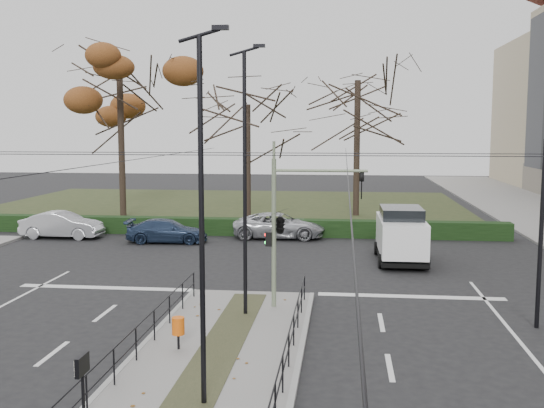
{
  "coord_description": "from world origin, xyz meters",
  "views": [
    {
      "loc": [
        3.41,
        -18.52,
        6.3
      ],
      "look_at": [
        0.46,
        7.62,
        3.2
      ],
      "focal_mm": 42.0,
      "sensor_mm": 36.0,
      "label": 1
    }
  ],
  "objects": [
    {
      "name": "median_island",
      "position": [
        0.0,
        -2.5,
        0.07
      ],
      "size": [
        4.4,
        15.0,
        0.14
      ],
      "primitive_type": "cube",
      "color": "slate",
      "rests_on": "ground"
    },
    {
      "name": "parked_car_fourth",
      "position": [
        -0.27,
        17.82,
        0.74
      ],
      "size": [
        5.35,
        2.56,
        1.47
      ],
      "primitive_type": "imported",
      "rotation": [
        0.0,
        0.0,
        1.59
      ],
      "color": "#A9ABB1",
      "rests_on": "ground"
    },
    {
      "name": "catenary",
      "position": [
        0.0,
        1.62,
        3.42
      ],
      "size": [
        20.0,
        34.0,
        6.0
      ],
      "color": "black",
      "rests_on": "ground"
    },
    {
      "name": "parked_car_second",
      "position": [
        -12.82,
        16.39,
        0.77
      ],
      "size": [
        4.69,
        1.7,
        1.54
      ],
      "primitive_type": "imported",
      "rotation": [
        0.0,
        0.0,
        1.55
      ],
      "color": "#A9ABB1",
      "rests_on": "ground"
    },
    {
      "name": "bare_tree_near",
      "position": [
        -2.76,
        21.97,
        7.3
      ],
      "size": [
        8.23,
        8.23,
        10.32
      ],
      "color": "black",
      "rests_on": "park"
    },
    {
      "name": "parked_car_third",
      "position": [
        -6.37,
        15.68,
        0.65
      ],
      "size": [
        4.6,
        2.13,
        1.3
      ],
      "primitive_type": "imported",
      "rotation": [
        0.0,
        0.0,
        1.64
      ],
      "color": "#202E4A",
      "rests_on": "ground"
    },
    {
      "name": "median_railing",
      "position": [
        0.0,
        -2.6,
        0.98
      ],
      "size": [
        4.14,
        13.24,
        0.92
      ],
      "color": "black",
      "rests_on": "median_island"
    },
    {
      "name": "streetlamp_median_near",
      "position": [
        0.35,
        -5.03,
        4.38
      ],
      "size": [
        0.7,
        0.14,
        8.34
      ],
      "color": "black",
      "rests_on": "median_island"
    },
    {
      "name": "white_van",
      "position": [
        6.17,
        11.9,
        1.35
      ],
      "size": [
        2.32,
        5.03,
        2.62
      ],
      "color": "white",
      "rests_on": "ground"
    },
    {
      "name": "litter_bin",
      "position": [
        -1.15,
        -1.61,
        0.79
      ],
      "size": [
        0.36,
        0.36,
        0.92
      ],
      "color": "black",
      "rests_on": "median_island"
    },
    {
      "name": "park",
      "position": [
        -6.0,
        32.0,
        0.05
      ],
      "size": [
        38.0,
        26.0,
        0.1
      ],
      "primitive_type": "cube",
      "color": "#273118",
      "rests_on": "ground"
    },
    {
      "name": "streetlamp_median_far",
      "position": [
        0.21,
        2.0,
        4.64
      ],
      "size": [
        0.74,
        0.15,
        8.86
      ],
      "color": "black",
      "rests_on": "median_island"
    },
    {
      "name": "rust_tree",
      "position": [
        -12.01,
        24.45,
        9.79
      ],
      "size": [
        9.25,
        9.25,
        12.76
      ],
      "color": "black",
      "rests_on": "park"
    },
    {
      "name": "traffic_light",
      "position": [
        1.34,
        3.02,
        3.14
      ],
      "size": [
        3.51,
        2.02,
        5.16
      ],
      "color": "slate",
      "rests_on": "median_island"
    },
    {
      "name": "info_panel",
      "position": [
        -1.47,
        -7.41,
        1.65
      ],
      "size": [
        0.11,
        0.5,
        1.92
      ],
      "color": "black",
      "rests_on": "median_island"
    },
    {
      "name": "ground",
      "position": [
        0.0,
        0.0,
        0.0
      ],
      "size": [
        140.0,
        140.0,
        0.0
      ],
      "primitive_type": "plane",
      "color": "black",
      "rests_on": "ground"
    },
    {
      "name": "bare_tree_center",
      "position": [
        4.33,
        27.6,
        9.05
      ],
      "size": [
        8.38,
        8.38,
        12.82
      ],
      "color": "black",
      "rests_on": "park"
    },
    {
      "name": "hedge",
      "position": [
        -6.0,
        18.6,
        0.5
      ],
      "size": [
        38.0,
        1.0,
        1.0
      ],
      "primitive_type": "cube",
      "color": "black",
      "rests_on": "ground"
    }
  ]
}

